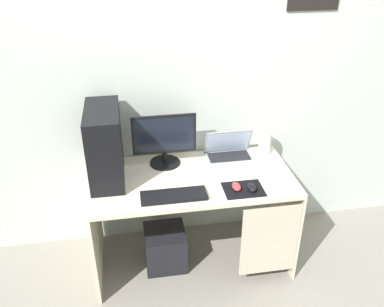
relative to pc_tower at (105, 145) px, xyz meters
name	(u,v)px	position (x,y,z in m)	size (l,w,h in m)	color
ground_plane	(192,257)	(0.56, -0.08, -0.99)	(8.00, 8.00, 0.00)	gray
wall_back	(183,79)	(0.57, 0.30, 0.31)	(4.00, 0.05, 2.60)	beige
desk	(195,195)	(0.58, -0.10, -0.40)	(1.39, 0.69, 0.74)	beige
pc_tower	(105,145)	(0.00, 0.00, 0.00)	(0.22, 0.47, 0.50)	black
monitor	(164,140)	(0.40, 0.11, -0.06)	(0.45, 0.22, 0.38)	black
laptop	(229,152)	(0.88, 0.13, -0.21)	(0.34, 0.23, 0.21)	#9EA3A8
speaker	(265,143)	(1.16, 0.16, -0.17)	(0.09, 0.09, 0.16)	white
keyboard	(174,196)	(0.41, -0.31, -0.24)	(0.42, 0.14, 0.02)	black
mousepad	(243,189)	(0.87, -0.30, -0.25)	(0.26, 0.20, 0.01)	black
mouse_left	(236,187)	(0.82, -0.29, -0.23)	(0.06, 0.10, 0.03)	#B23333
mouse_right	(252,187)	(0.92, -0.31, -0.23)	(0.06, 0.10, 0.03)	black
subwoofer	(165,247)	(0.36, -0.11, -0.84)	(0.30, 0.30, 0.30)	black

